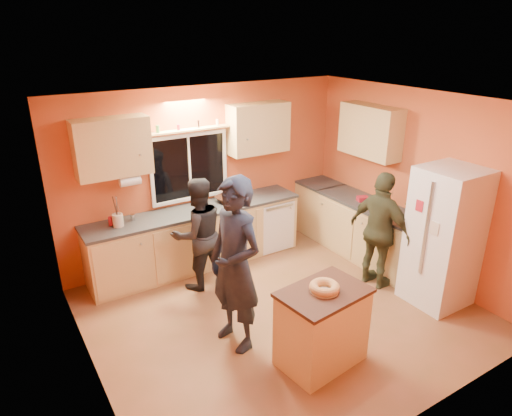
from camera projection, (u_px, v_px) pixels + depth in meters
ground at (282, 313)px, 5.75m from camera, size 4.50×4.50×0.00m
room_shell at (274, 181)px, 5.53m from camera, size 4.54×4.04×2.61m
back_counter at (219, 232)px, 6.92m from camera, size 4.23×0.62×0.90m
right_counter at (369, 232)px, 6.93m from camera, size 0.62×1.84×0.90m
refrigerator at (444, 237)px, 5.71m from camera, size 0.72×0.70×1.80m
island at (322, 326)px, 4.76m from camera, size 0.97×0.71×0.87m
bundt_pastry at (324, 287)px, 4.58m from camera, size 0.31×0.31×0.09m
person_left at (235, 265)px, 4.86m from camera, size 0.60×0.80×1.97m
person_center at (198, 234)px, 6.08m from camera, size 0.77×0.60×1.56m
person_right at (380, 231)px, 6.08m from camera, size 0.53×1.00×1.63m
mixing_bowl at (228, 199)px, 6.84m from camera, size 0.45×0.45×0.09m
utensil_crock at (118, 220)px, 5.99m from camera, size 0.14×0.14×0.17m
potted_plant at (415, 210)px, 6.13m from camera, size 0.32×0.28×0.33m
red_box at (363, 199)px, 6.87m from camera, size 0.19×0.17×0.07m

